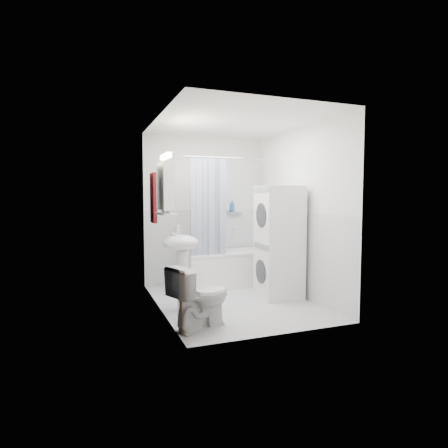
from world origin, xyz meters
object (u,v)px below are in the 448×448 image
object	(u,v)px
sink	(181,254)
toilet	(201,297)
bathtub	(229,266)
washer_dryer	(279,242)

from	to	relation	value
sink	toilet	xyz separation A→B (m)	(0.03, -0.70, -0.36)
bathtub	sink	xyz separation A→B (m)	(-1.04, -1.04, 0.40)
sink	washer_dryer	world-z (taller)	washer_dryer
bathtub	washer_dryer	bearing A→B (deg)	-67.10
sink	washer_dryer	bearing A→B (deg)	4.36
washer_dryer	toilet	distance (m)	1.67
washer_dryer	toilet	world-z (taller)	washer_dryer
sink	toilet	world-z (taller)	sink
bathtub	sink	bearing A→B (deg)	-134.89
bathtub	sink	distance (m)	1.52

